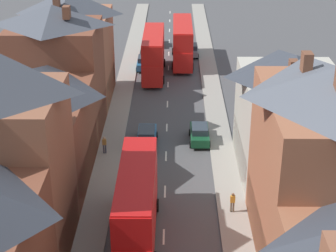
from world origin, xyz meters
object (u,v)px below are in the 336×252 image
object	(u,v)px
car_parked_left_b	(147,137)
car_mid_white	(157,40)
car_parked_right_a	(144,62)
pedestrian_mid_right	(233,201)
double_decker_bus_far_approaching	(137,203)
car_mid_black	(192,50)
car_near_blue	(200,133)
double_decker_bus_mid_street	(182,42)
double_decker_bus_lead	(153,53)
pedestrian_far_left	(104,144)

from	to	relation	value
car_parked_left_b	car_mid_white	size ratio (longest dim) A/B	1.15
car_parked_right_a	pedestrian_mid_right	bearing A→B (deg)	-75.99
double_decker_bus_far_approaching	car_mid_white	distance (m)	46.13
double_decker_bus_far_approaching	car_mid_black	xyz separation A→B (m)	(4.91, 41.28, -2.00)
car_near_blue	pedestrian_mid_right	world-z (taller)	pedestrian_mid_right
car_mid_black	double_decker_bus_mid_street	bearing A→B (deg)	-113.81
double_decker_bus_lead	car_near_blue	size ratio (longest dim) A/B	2.61
car_near_blue	car_parked_left_b	world-z (taller)	same
double_decker_bus_mid_street	double_decker_bus_lead	bearing A→B (deg)	-126.00
double_decker_bus_far_approaching	car_mid_black	distance (m)	41.62
car_parked_right_a	car_mid_white	size ratio (longest dim) A/B	1.03
car_parked_left_b	pedestrian_mid_right	world-z (taller)	pedestrian_mid_right
double_decker_bus_lead	double_decker_bus_far_approaching	distance (m)	33.36
double_decker_bus_lead	double_decker_bus_far_approaching	xyz separation A→B (m)	(0.00, -33.36, 0.00)
car_mid_white	car_parked_right_a	bearing A→B (deg)	-97.16
pedestrian_far_left	pedestrian_mid_right	bearing A→B (deg)	-41.42
double_decker_bus_far_approaching	car_near_blue	distance (m)	15.94
car_parked_right_a	pedestrian_far_left	world-z (taller)	pedestrian_far_left
double_decker_bus_far_approaching	car_parked_left_b	size ratio (longest dim) A/B	2.36
car_mid_white	pedestrian_mid_right	xyz separation A→B (m)	(6.85, -43.00, 0.22)
double_decker_bus_lead	car_parked_left_b	bearing A→B (deg)	-89.97
car_mid_black	pedestrian_far_left	bearing A→B (deg)	-106.58
car_mid_white	car_parked_left_b	bearing A→B (deg)	-90.00
double_decker_bus_mid_street	car_parked_right_a	bearing A→B (deg)	-152.28
double_decker_bus_far_approaching	pedestrian_mid_right	distance (m)	7.73
double_decker_bus_far_approaching	car_near_blue	xyz separation A→B (m)	(4.91, 15.04, -1.96)
double_decker_bus_far_approaching	pedestrian_mid_right	bearing A→B (deg)	24.21
car_parked_right_a	car_mid_black	distance (m)	8.31
car_near_blue	car_mid_white	xyz separation A→B (m)	(-4.90, 31.04, -0.04)
car_mid_white	pedestrian_far_left	xyz separation A→B (m)	(-3.70, -33.69, 0.22)
double_decker_bus_lead	pedestrian_far_left	bearing A→B (deg)	-99.99
car_parked_right_a	double_decker_bus_far_approaching	bearing A→B (deg)	-87.93
car_parked_left_b	double_decker_bus_lead	bearing A→B (deg)	90.03
double_decker_bus_lead	double_decker_bus_mid_street	world-z (taller)	same
double_decker_bus_mid_street	car_mid_black	xyz separation A→B (m)	(1.31, 2.97, -2.00)
double_decker_bus_mid_street	double_decker_bus_far_approaching	world-z (taller)	same
double_decker_bus_mid_street	pedestrian_mid_right	distance (m)	35.42
car_parked_left_b	pedestrian_far_left	xyz separation A→B (m)	(-3.70, -1.91, 0.18)
car_mid_black	pedestrian_far_left	distance (m)	30.14
double_decker_bus_lead	car_parked_left_b	xyz separation A→B (m)	(0.01, -19.05, -1.96)
car_near_blue	car_mid_white	distance (m)	31.43
pedestrian_mid_right	double_decker_bus_lead	bearing A→B (deg)	102.77
pedestrian_mid_right	double_decker_bus_mid_street	bearing A→B (deg)	95.29
car_parked_left_b	car_mid_white	world-z (taller)	car_parked_left_b
double_decker_bus_far_approaching	car_parked_right_a	distance (m)	35.82
double_decker_bus_lead	car_mid_black	size ratio (longest dim) A/B	2.74
car_parked_left_b	pedestrian_far_left	bearing A→B (deg)	-152.66
car_parked_left_b	car_mid_white	xyz separation A→B (m)	(0.00, 31.78, -0.04)
pedestrian_far_left	double_decker_bus_far_approaching	bearing A→B (deg)	-73.41
car_mid_black	pedestrian_mid_right	size ratio (longest dim) A/B	2.45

